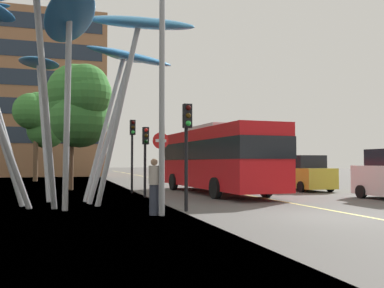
{
  "coord_description": "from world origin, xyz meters",
  "views": [
    {
      "loc": [
        -7.62,
        -11.26,
        1.64
      ],
      "look_at": [
        -1.91,
        7.93,
        2.5
      ],
      "focal_mm": 39.84,
      "sensor_mm": 36.0,
      "label": 1
    }
  ],
  "objects_px": {
    "red_bus": "(216,156)",
    "leaf_sculpture": "(56,38)",
    "traffic_light_kerb_far": "(145,146)",
    "car_parked_far": "(303,174)",
    "street_lamp": "(174,53)",
    "no_entry_sign": "(161,158)",
    "traffic_light_island_mid": "(132,140)",
    "car_side_street": "(258,170)",
    "pedestrian": "(154,187)",
    "traffic_light_kerb_near": "(187,133)"
  },
  "relations": [
    {
      "from": "traffic_light_kerb_near",
      "to": "leaf_sculpture",
      "type": "bearing_deg",
      "value": 143.32
    },
    {
      "from": "red_bus",
      "to": "street_lamp",
      "type": "height_order",
      "value": "street_lamp"
    },
    {
      "from": "leaf_sculpture",
      "to": "street_lamp",
      "type": "xyz_separation_m",
      "value": [
        3.61,
        -4.03,
        -1.33
      ]
    },
    {
      "from": "red_bus",
      "to": "street_lamp",
      "type": "relative_size",
      "value": 1.4
    },
    {
      "from": "red_bus",
      "to": "car_side_street",
      "type": "height_order",
      "value": "red_bus"
    },
    {
      "from": "traffic_light_island_mid",
      "to": "car_side_street",
      "type": "height_order",
      "value": "traffic_light_island_mid"
    },
    {
      "from": "car_side_street",
      "to": "street_lamp",
      "type": "bearing_deg",
      "value": -123.43
    },
    {
      "from": "red_bus",
      "to": "pedestrian",
      "type": "bearing_deg",
      "value": -121.45
    },
    {
      "from": "traffic_light_kerb_far",
      "to": "car_side_street",
      "type": "relative_size",
      "value": 0.75
    },
    {
      "from": "red_bus",
      "to": "traffic_light_island_mid",
      "type": "height_order",
      "value": "traffic_light_island_mid"
    },
    {
      "from": "street_lamp",
      "to": "pedestrian",
      "type": "height_order",
      "value": "street_lamp"
    },
    {
      "from": "pedestrian",
      "to": "red_bus",
      "type": "bearing_deg",
      "value": 58.55
    },
    {
      "from": "traffic_light_kerb_far",
      "to": "leaf_sculpture",
      "type": "bearing_deg",
      "value": -146.61
    },
    {
      "from": "red_bus",
      "to": "traffic_light_kerb_far",
      "type": "distance_m",
      "value": 4.4
    },
    {
      "from": "leaf_sculpture",
      "to": "car_side_street",
      "type": "distance_m",
      "value": 18.82
    },
    {
      "from": "leaf_sculpture",
      "to": "pedestrian",
      "type": "xyz_separation_m",
      "value": [
        3.04,
        -3.83,
        -5.51
      ]
    },
    {
      "from": "leaf_sculpture",
      "to": "car_parked_far",
      "type": "distance_m",
      "value": 15.51
    },
    {
      "from": "leaf_sculpture",
      "to": "traffic_light_island_mid",
      "type": "bearing_deg",
      "value": 56.61
    },
    {
      "from": "red_bus",
      "to": "leaf_sculpture",
      "type": "relative_size",
      "value": 1.04
    },
    {
      "from": "traffic_light_island_mid",
      "to": "street_lamp",
      "type": "height_order",
      "value": "street_lamp"
    },
    {
      "from": "leaf_sculpture",
      "to": "car_parked_far",
      "type": "bearing_deg",
      "value": 20.13
    },
    {
      "from": "car_side_street",
      "to": "street_lamp",
      "type": "distance_m",
      "value": 19.08
    },
    {
      "from": "leaf_sculpture",
      "to": "traffic_light_kerb_near",
      "type": "bearing_deg",
      "value": -36.68
    },
    {
      "from": "traffic_light_island_mid",
      "to": "car_parked_far",
      "type": "distance_m",
      "value": 10.04
    },
    {
      "from": "traffic_light_kerb_near",
      "to": "car_parked_far",
      "type": "distance_m",
      "value": 12.54
    },
    {
      "from": "pedestrian",
      "to": "no_entry_sign",
      "type": "xyz_separation_m",
      "value": [
        0.69,
        2.22,
        0.93
      ]
    },
    {
      "from": "red_bus",
      "to": "traffic_light_kerb_near",
      "type": "height_order",
      "value": "traffic_light_kerb_near"
    },
    {
      "from": "traffic_light_kerb_near",
      "to": "car_side_street",
      "type": "relative_size",
      "value": 0.82
    },
    {
      "from": "red_bus",
      "to": "no_entry_sign",
      "type": "bearing_deg",
      "value": -125.98
    },
    {
      "from": "traffic_light_kerb_far",
      "to": "car_side_street",
      "type": "bearing_deg",
      "value": 41.93
    },
    {
      "from": "traffic_light_island_mid",
      "to": "pedestrian",
      "type": "xyz_separation_m",
      "value": [
        -0.76,
        -9.6,
        -1.93
      ]
    },
    {
      "from": "car_parked_far",
      "to": "street_lamp",
      "type": "height_order",
      "value": "street_lamp"
    },
    {
      "from": "traffic_light_kerb_far",
      "to": "car_parked_far",
      "type": "distance_m",
      "value": 10.1
    },
    {
      "from": "car_parked_far",
      "to": "traffic_light_kerb_near",
      "type": "bearing_deg",
      "value": -138.76
    },
    {
      "from": "traffic_light_kerb_far",
      "to": "traffic_light_kerb_near",
      "type": "bearing_deg",
      "value": -86.5
    },
    {
      "from": "car_side_street",
      "to": "pedestrian",
      "type": "bearing_deg",
      "value": -125.22
    },
    {
      "from": "traffic_light_island_mid",
      "to": "pedestrian",
      "type": "bearing_deg",
      "value": -94.53
    },
    {
      "from": "leaf_sculpture",
      "to": "traffic_light_kerb_near",
      "type": "xyz_separation_m",
      "value": [
        4.29,
        -3.2,
        -3.79
      ]
    },
    {
      "from": "pedestrian",
      "to": "no_entry_sign",
      "type": "height_order",
      "value": "no_entry_sign"
    },
    {
      "from": "street_lamp",
      "to": "no_entry_sign",
      "type": "relative_size",
      "value": 2.92
    },
    {
      "from": "car_parked_far",
      "to": "no_entry_sign",
      "type": "relative_size",
      "value": 1.54
    },
    {
      "from": "traffic_light_island_mid",
      "to": "pedestrian",
      "type": "distance_m",
      "value": 9.82
    },
    {
      "from": "car_side_street",
      "to": "street_lamp",
      "type": "relative_size",
      "value": 0.55
    },
    {
      "from": "car_side_street",
      "to": "pedestrian",
      "type": "relative_size",
      "value": 2.49
    },
    {
      "from": "red_bus",
      "to": "traffic_light_kerb_near",
      "type": "bearing_deg",
      "value": -116.4
    },
    {
      "from": "car_parked_far",
      "to": "pedestrian",
      "type": "height_order",
      "value": "car_parked_far"
    },
    {
      "from": "car_side_street",
      "to": "street_lamp",
      "type": "height_order",
      "value": "street_lamp"
    },
    {
      "from": "car_side_street",
      "to": "car_parked_far",
      "type": "bearing_deg",
      "value": -92.18
    },
    {
      "from": "traffic_light_island_mid",
      "to": "leaf_sculpture",
      "type": "bearing_deg",
      "value": -123.39
    },
    {
      "from": "traffic_light_kerb_far",
      "to": "car_parked_far",
      "type": "bearing_deg",
      "value": 13.92
    }
  ]
}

